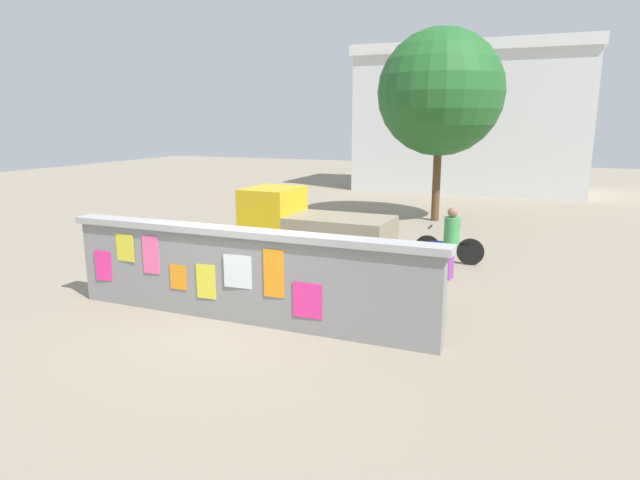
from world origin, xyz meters
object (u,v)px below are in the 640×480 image
bicycle_near (449,249)px  motorcycle (391,285)px  bicycle_far (181,268)px  auto_rickshaw_truck (309,229)px  tree_roadside (440,93)px  person_walking (452,236)px

bicycle_near → motorcycle: bearing=-96.5°
bicycle_far → motorcycle: bearing=2.6°
auto_rickshaw_truck → bicycle_far: (-1.92, -2.54, -0.54)m
bicycle_near → tree_roadside: (-1.45, 5.80, 4.01)m
tree_roadside → person_walking: bearing=-76.6°
bicycle_far → tree_roadside: tree_roadside is taller
tree_roadside → motorcycle: bearing=-84.0°
auto_rickshaw_truck → bicycle_near: size_ratio=2.12×
auto_rickshaw_truck → person_walking: (3.38, 0.06, 0.09)m
auto_rickshaw_truck → motorcycle: 3.57m
motorcycle → tree_roadside: tree_roadside is taller
motorcycle → bicycle_far: bearing=-177.4°
bicycle_near → person_walking: person_walking is taller
tree_roadside → bicycle_near: bearing=-76.0°
motorcycle → person_walking: person_walking is taller
bicycle_far → bicycle_near: bearing=38.7°
auto_rickshaw_truck → bicycle_far: bearing=-127.1°
auto_rickshaw_truck → bicycle_near: auto_rickshaw_truck is taller
bicycle_far → tree_roadside: (3.57, 9.82, 4.01)m
motorcycle → person_walking: 2.54m
bicycle_near → person_walking: bearing=-79.1°
person_walking → tree_roadside: size_ratio=0.25×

